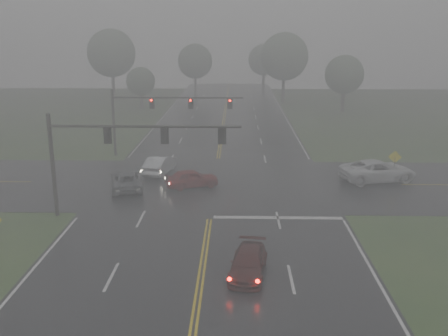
{
  "coord_description": "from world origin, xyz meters",
  "views": [
    {
      "loc": [
        1.71,
        -16.48,
        11.94
      ],
      "look_at": [
        0.91,
        16.0,
        2.96
      ],
      "focal_mm": 40.0,
      "sensor_mm": 36.0,
      "label": 1
    }
  ],
  "objects_px": {
    "sedan_red": "(192,187)",
    "pickup_white": "(377,181)",
    "sedan_maroon": "(248,274)",
    "sedan_silver": "(160,173)",
    "car_grey": "(127,189)",
    "signal_gantry_far": "(154,109)",
    "signal_gantry_near": "(110,145)"
  },
  "relations": [
    {
      "from": "sedan_red",
      "to": "sedan_silver",
      "type": "height_order",
      "value": "sedan_silver"
    },
    {
      "from": "sedan_silver",
      "to": "pickup_white",
      "type": "xyz_separation_m",
      "value": [
        18.18,
        -1.78,
        0.0
      ]
    },
    {
      "from": "sedan_red",
      "to": "signal_gantry_near",
      "type": "distance_m",
      "value": 9.34
    },
    {
      "from": "sedan_silver",
      "to": "signal_gantry_far",
      "type": "bearing_deg",
      "value": -66.94
    },
    {
      "from": "pickup_white",
      "to": "signal_gantry_far",
      "type": "height_order",
      "value": "signal_gantry_far"
    },
    {
      "from": "sedan_maroon",
      "to": "sedan_red",
      "type": "relative_size",
      "value": 1.01
    },
    {
      "from": "car_grey",
      "to": "signal_gantry_near",
      "type": "xyz_separation_m",
      "value": [
        0.4,
        -5.91,
        4.84
      ]
    },
    {
      "from": "signal_gantry_far",
      "to": "car_grey",
      "type": "bearing_deg",
      "value": -93.1
    },
    {
      "from": "sedan_maroon",
      "to": "car_grey",
      "type": "height_order",
      "value": "car_grey"
    },
    {
      "from": "sedan_silver",
      "to": "sedan_maroon",
      "type": "bearing_deg",
      "value": 122.3
    },
    {
      "from": "sedan_silver",
      "to": "signal_gantry_near",
      "type": "height_order",
      "value": "signal_gantry_near"
    },
    {
      "from": "sedan_red",
      "to": "signal_gantry_far",
      "type": "height_order",
      "value": "signal_gantry_far"
    },
    {
      "from": "car_grey",
      "to": "sedan_silver",
      "type": "bearing_deg",
      "value": -128.24
    },
    {
      "from": "sedan_silver",
      "to": "car_grey",
      "type": "height_order",
      "value": "sedan_silver"
    },
    {
      "from": "sedan_red",
      "to": "pickup_white",
      "type": "distance_m",
      "value": 15.22
    },
    {
      "from": "sedan_maroon",
      "to": "sedan_silver",
      "type": "distance_m",
      "value": 19.72
    },
    {
      "from": "car_grey",
      "to": "signal_gantry_far",
      "type": "relative_size",
      "value": 0.39
    },
    {
      "from": "car_grey",
      "to": "signal_gantry_near",
      "type": "height_order",
      "value": "signal_gantry_near"
    },
    {
      "from": "signal_gantry_far",
      "to": "sedan_red",
      "type": "bearing_deg",
      "value": -66.23
    },
    {
      "from": "sedan_maroon",
      "to": "sedan_red",
      "type": "xyz_separation_m",
      "value": [
        -4.12,
        14.52,
        0.0
      ]
    },
    {
      "from": "sedan_red",
      "to": "signal_gantry_near",
      "type": "xyz_separation_m",
      "value": [
        -4.65,
        -6.5,
        4.84
      ]
    },
    {
      "from": "sedan_maroon",
      "to": "pickup_white",
      "type": "relative_size",
      "value": 0.68
    },
    {
      "from": "sedan_silver",
      "to": "signal_gantry_far",
      "type": "distance_m",
      "value": 7.94
    },
    {
      "from": "sedan_maroon",
      "to": "sedan_silver",
      "type": "relative_size",
      "value": 0.9
    },
    {
      "from": "sedan_maroon",
      "to": "signal_gantry_near",
      "type": "relative_size",
      "value": 0.34
    },
    {
      "from": "sedan_maroon",
      "to": "signal_gantry_far",
      "type": "distance_m",
      "value": 26.52
    },
    {
      "from": "car_grey",
      "to": "pickup_white",
      "type": "distance_m",
      "value": 20.3
    },
    {
      "from": "sedan_maroon",
      "to": "car_grey",
      "type": "bearing_deg",
      "value": 131.27
    },
    {
      "from": "sedan_silver",
      "to": "signal_gantry_near",
      "type": "distance_m",
      "value": 11.51
    },
    {
      "from": "sedan_maroon",
      "to": "pickup_white",
      "type": "xyz_separation_m",
      "value": [
        10.96,
        16.56,
        0.0
      ]
    },
    {
      "from": "sedan_maroon",
      "to": "pickup_white",
      "type": "bearing_deg",
      "value": 64.42
    },
    {
      "from": "pickup_white",
      "to": "signal_gantry_near",
      "type": "bearing_deg",
      "value": 99.78
    }
  ]
}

